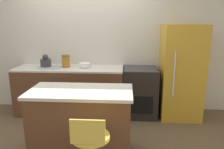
% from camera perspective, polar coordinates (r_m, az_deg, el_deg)
% --- Properties ---
extents(ground_plane, '(14.00, 14.00, 0.00)m').
position_cam_1_polar(ground_plane, '(4.09, -7.56, -11.75)').
color(ground_plane, brown).
extents(wall_back, '(8.00, 0.06, 2.60)m').
position_cam_1_polar(wall_back, '(4.38, -6.38, 7.78)').
color(wall_back, beige).
rests_on(wall_back, ground_plane).
extents(back_counter, '(2.02, 0.63, 0.91)m').
position_cam_1_polar(back_counter, '(4.29, -10.88, -4.12)').
color(back_counter, brown).
rests_on(back_counter, ground_plane).
extents(kitchen_island, '(1.32, 0.67, 0.90)m').
position_cam_1_polar(kitchen_island, '(2.98, -7.94, -12.28)').
color(kitchen_island, brown).
rests_on(kitchen_island, ground_plane).
extents(oven_range, '(0.63, 0.65, 0.91)m').
position_cam_1_polar(oven_range, '(4.16, 7.26, -4.51)').
color(oven_range, black).
rests_on(oven_range, ground_plane).
extents(refrigerator, '(0.71, 0.69, 1.70)m').
position_cam_1_polar(refrigerator, '(4.16, 17.52, 0.57)').
color(refrigerator, gold).
rests_on(refrigerator, ground_plane).
extents(kettle, '(0.20, 0.20, 0.23)m').
position_cam_1_polar(kettle, '(4.34, -16.94, 3.24)').
color(kettle, '#333338').
rests_on(kettle, back_counter).
extents(mixing_bowl, '(0.21, 0.21, 0.08)m').
position_cam_1_polar(mixing_bowl, '(4.15, -7.04, 2.51)').
color(mixing_bowl, white).
rests_on(mixing_bowl, back_counter).
extents(canister_jar, '(0.15, 0.15, 0.22)m').
position_cam_1_polar(canister_jar, '(4.22, -11.96, 3.49)').
color(canister_jar, '#9E6623').
rests_on(canister_jar, back_counter).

